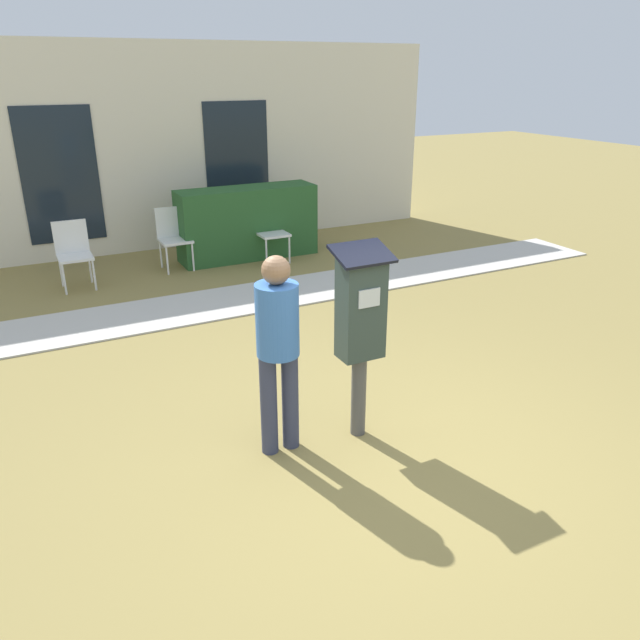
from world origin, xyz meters
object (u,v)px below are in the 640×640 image
at_px(parking_meter, 361,318).
at_px(outdoor_chair_middle, 173,233).
at_px(outdoor_chair_left, 73,249).
at_px(person_standing, 278,341).
at_px(outdoor_chair_right, 270,227).

bearing_deg(parking_meter, outdoor_chair_middle, 91.34).
bearing_deg(outdoor_chair_left, parking_meter, -66.37).
relative_size(parking_meter, outdoor_chair_middle, 1.77).
relative_size(parking_meter, person_standing, 1.01).
distance_m(outdoor_chair_left, outdoor_chair_right, 2.86).
bearing_deg(outdoor_chair_right, parking_meter, -89.88).
bearing_deg(person_standing, outdoor_chair_right, 45.53).
xyz_separation_m(outdoor_chair_left, outdoor_chair_middle, (1.43, 0.24, 0.00)).
distance_m(person_standing, outdoor_chair_right, 5.23).
distance_m(parking_meter, outdoor_chair_middle, 5.23).
xyz_separation_m(person_standing, outdoor_chair_middle, (0.53, 5.12, -0.40)).
bearing_deg(outdoor_chair_right, outdoor_chair_middle, -176.49).
relative_size(outdoor_chair_left, outdoor_chair_middle, 1.00).
bearing_deg(outdoor_chair_left, outdoor_chair_right, 5.30).
bearing_deg(outdoor_chair_middle, parking_meter, -68.74).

